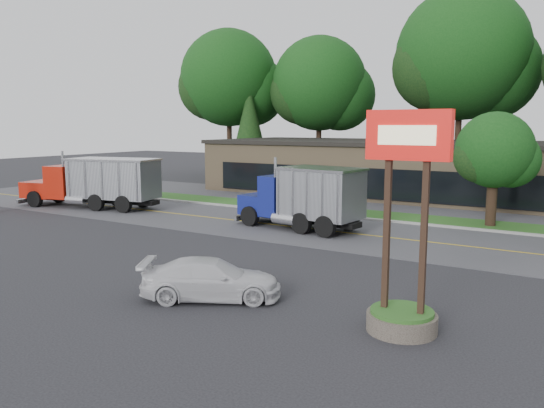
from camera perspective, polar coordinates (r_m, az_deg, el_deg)
The scene contains 16 objects.
ground at distance 22.44m, azimuth -10.75°, elevation -6.00°, with size 140.00×140.00×0.00m, color #323237.
road at distance 29.57m, azimuth 0.96°, elevation -2.34°, with size 60.00×8.00×0.02m, color slate.
center_line at distance 29.57m, azimuth 0.96°, elevation -2.34°, with size 60.00×0.12×0.01m, color gold.
curb at distance 33.21m, azimuth 4.61°, elevation -1.17°, with size 60.00×0.30×0.12m, color #9E9E99.
grass_verge at distance 34.81m, azimuth 5.94°, elevation -0.75°, with size 60.00×3.40×0.03m, color #2F6422.
far_parking at distance 39.34m, azimuth 9.05°, elevation 0.26°, with size 60.00×7.00×0.02m, color slate.
strip_mall at distance 44.09m, azimuth 14.48°, elevation 3.59°, with size 32.00×12.00×4.00m, color #967D5C.
bilo_sign at distance 14.64m, azimuth 14.01°, elevation -5.73°, with size 2.20×1.90×5.95m.
tree_far_a at distance 59.45m, azimuth -4.45°, elevation 12.87°, with size 11.13×10.47×15.88m.
tree_far_b at distance 55.99m, azimuth 5.32°, elevation 12.30°, with size 10.23×9.63×14.59m.
tree_far_c at distance 51.63m, azimuth 19.97°, elevation 14.27°, with size 12.31×11.58×17.56m.
evergreen_left at distance 55.34m, azimuth -2.44°, elevation 8.28°, with size 4.30×4.30×9.76m.
tree_verge at distance 31.52m, azimuth 22.94°, elevation 5.00°, with size 4.41×4.15×6.30m.
dump_truck_red at distance 37.51m, azimuth -18.33°, elevation 2.33°, with size 10.24×4.47×3.36m.
dump_truck_blue at distance 28.27m, azimuth 3.66°, elevation 0.83°, with size 7.20×3.47×3.36m.
rally_car at distance 17.33m, azimuth -6.55°, elevation -8.02°, with size 1.82×4.47×1.30m, color silver.
Camera 1 is at (14.61, -16.10, 5.55)m, focal length 35.00 mm.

